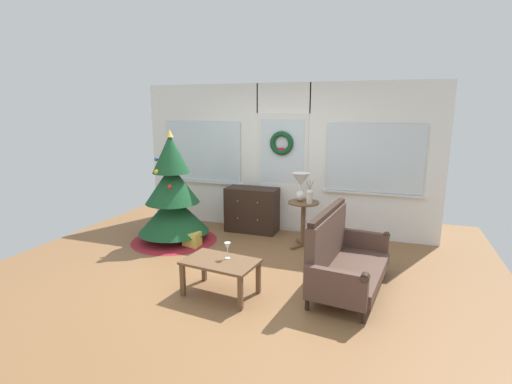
# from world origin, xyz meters

# --- Properties ---
(ground_plane) EXTENTS (6.76, 6.76, 0.00)m
(ground_plane) POSITION_xyz_m (0.00, 0.00, 0.00)
(ground_plane) COLOR brown
(back_wall_with_door) EXTENTS (5.20, 0.19, 2.55)m
(back_wall_with_door) POSITION_xyz_m (0.00, 2.08, 1.28)
(back_wall_with_door) COLOR white
(back_wall_with_door) RESTS_ON ground
(christmas_tree) EXTENTS (1.40, 1.40, 1.81)m
(christmas_tree) POSITION_xyz_m (-1.50, 0.89, 0.67)
(christmas_tree) COLOR #4C331E
(christmas_tree) RESTS_ON ground
(dresser_cabinet) EXTENTS (0.90, 0.45, 0.78)m
(dresser_cabinet) POSITION_xyz_m (-0.46, 1.79, 0.39)
(dresser_cabinet) COLOR black
(dresser_cabinet) RESTS_ON ground
(settee_sofa) EXTENTS (0.87, 1.58, 0.96)m
(settee_sofa) POSITION_xyz_m (1.31, 0.09, 0.38)
(settee_sofa) COLOR black
(settee_sofa) RESTS_ON ground
(side_table) EXTENTS (0.50, 0.48, 0.72)m
(side_table) POSITION_xyz_m (0.55, 1.33, 0.51)
(side_table) COLOR brown
(side_table) RESTS_ON ground
(table_lamp) EXTENTS (0.28, 0.28, 0.44)m
(table_lamp) POSITION_xyz_m (0.49, 1.37, 1.01)
(table_lamp) COLOR silver
(table_lamp) RESTS_ON side_table
(flower_vase) EXTENTS (0.11, 0.10, 0.35)m
(flower_vase) POSITION_xyz_m (0.65, 1.27, 0.84)
(flower_vase) COLOR beige
(flower_vase) RESTS_ON side_table
(coffee_table) EXTENTS (0.90, 0.62, 0.41)m
(coffee_table) POSITION_xyz_m (0.01, -0.56, 0.35)
(coffee_table) COLOR brown
(coffee_table) RESTS_ON ground
(wine_glass) EXTENTS (0.08, 0.08, 0.20)m
(wine_glass) POSITION_xyz_m (0.06, -0.47, 0.56)
(wine_glass) COLOR silver
(wine_glass) RESTS_ON coffee_table
(gift_box) EXTENTS (0.24, 0.21, 0.24)m
(gift_box) POSITION_xyz_m (-1.07, 0.72, 0.12)
(gift_box) COLOR #D8C64C
(gift_box) RESTS_ON ground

